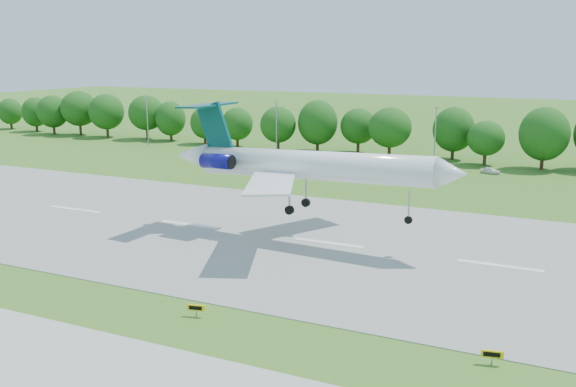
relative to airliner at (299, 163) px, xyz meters
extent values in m
plane|color=#346119|center=(24.03, -25.10, -9.56)|extent=(600.00, 600.00, 0.00)
cube|color=gray|center=(24.03, -0.10, -9.52)|extent=(400.00, 45.00, 0.08)
cylinder|color=#382314|center=(-115.97, 66.90, -7.76)|extent=(0.70, 0.70, 3.60)
sphere|color=#114110|center=(-115.97, 66.90, -3.36)|extent=(8.40, 8.40, 8.40)
cylinder|color=#382314|center=(-75.97, 66.90, -7.76)|extent=(0.70, 0.70, 3.60)
sphere|color=#114110|center=(-75.97, 66.90, -3.36)|extent=(8.40, 8.40, 8.40)
cylinder|color=#382314|center=(-35.97, 66.90, -7.76)|extent=(0.70, 0.70, 3.60)
sphere|color=#114110|center=(-35.97, 66.90, -3.36)|extent=(8.40, 8.40, 8.40)
cylinder|color=#382314|center=(4.03, 66.90, -7.76)|extent=(0.70, 0.70, 3.60)
sphere|color=#114110|center=(4.03, 66.90, -3.36)|extent=(8.40, 8.40, 8.40)
cylinder|color=gray|center=(-65.97, 56.90, -3.56)|extent=(0.24, 0.24, 12.00)
cube|color=gray|center=(-65.97, 56.90, 2.54)|extent=(0.90, 0.25, 0.18)
cylinder|color=gray|center=(-30.97, 56.90, -3.56)|extent=(0.24, 0.24, 12.00)
cube|color=gray|center=(-30.97, 56.90, 2.54)|extent=(0.90, 0.25, 0.18)
cylinder|color=gray|center=(4.03, 56.90, -3.56)|extent=(0.24, 0.24, 12.00)
cube|color=gray|center=(4.03, 56.90, 2.54)|extent=(0.90, 0.25, 0.18)
cylinder|color=white|center=(1.90, -0.10, -0.09)|extent=(30.28, 5.04, 4.40)
cone|color=white|center=(18.50, -0.95, 0.41)|extent=(3.48, 3.67, 3.60)
cone|color=white|center=(-15.51, 0.79, -0.21)|extent=(5.08, 3.75, 3.65)
cube|color=white|center=(-0.26, -7.01, -1.15)|extent=(9.54, 13.95, 0.40)
cube|color=white|center=(0.45, 7.00, -1.15)|extent=(10.53, 13.85, 0.40)
cube|color=#053F3F|center=(-12.11, 0.62, 3.65)|extent=(5.25, 0.77, 6.81)
cube|color=#053F3F|center=(-13.11, 0.67, 6.52)|extent=(3.69, 9.67, 0.32)
cylinder|color=#0D0B6A|center=(-10.24, -2.08, -0.15)|extent=(4.35, 2.12, 2.03)
cylinder|color=#0D0B6A|center=(-9.98, 3.12, -0.15)|extent=(4.35, 2.12, 2.03)
cylinder|color=gray|center=(13.90, -0.71, -3.60)|extent=(0.20, 0.20, 3.51)
cylinder|color=black|center=(13.90, -0.71, -5.35)|extent=(0.92, 0.35, 0.90)
cylinder|color=gray|center=(-0.22, -2.20, -3.60)|extent=(0.24, 0.24, 3.51)
cylinder|color=black|center=(-0.22, -2.20, -5.35)|extent=(1.12, 0.51, 1.10)
cylinder|color=gray|center=(0.01, 2.21, -3.60)|extent=(0.24, 0.24, 3.51)
cylinder|color=black|center=(0.01, 2.21, -5.35)|extent=(1.12, 0.51, 1.10)
cube|color=gray|center=(1.68, -25.55, -9.21)|extent=(0.12, 0.12, 0.70)
cube|color=yellow|center=(1.68, -25.55, -8.71)|extent=(1.60, 0.53, 0.55)
cube|color=black|center=(1.70, -25.66, -8.71)|extent=(1.17, 0.29, 0.35)
cube|color=gray|center=(26.42, -23.72, -9.20)|extent=(0.12, 0.12, 0.71)
cube|color=yellow|center=(26.42, -23.72, -8.70)|extent=(1.63, 0.50, 0.56)
cube|color=black|center=(26.44, -23.83, -8.70)|extent=(1.20, 0.26, 0.36)
imported|color=white|center=(-36.32, 52.89, -8.99)|extent=(3.68, 2.40, 1.15)
imported|color=white|center=(15.16, 55.63, -8.94)|extent=(3.90, 2.41, 1.24)
camera|label=1|loc=(31.31, -69.74, 13.15)|focal=40.00mm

